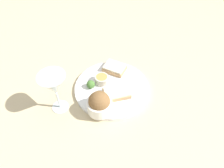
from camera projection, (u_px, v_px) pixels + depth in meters
ground_plane at (112, 89)px, 0.90m from camera, size 4.00×4.00×0.00m
dinner_plate at (112, 88)px, 0.89m from camera, size 0.30×0.30×0.01m
salad_bowl at (99, 103)px, 0.79m from camera, size 0.09×0.09×0.09m
sauce_ramekin at (102, 79)px, 0.89m from camera, size 0.06×0.06×0.03m
cheese_toast_near at (117, 93)px, 0.85m from camera, size 0.12×0.11×0.03m
cheese_toast_far at (115, 68)px, 0.94m from camera, size 0.10×0.07×0.03m
wine_glass at (54, 86)px, 0.74m from camera, size 0.10×0.10×0.17m
garnish at (91, 84)px, 0.87m from camera, size 0.03×0.03×0.03m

